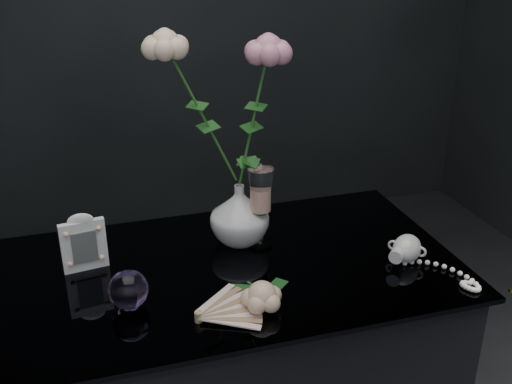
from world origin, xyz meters
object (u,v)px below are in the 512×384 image
object	(u,v)px
vase	(240,214)
paperweight	(128,290)
wine_glass	(261,208)
loose_rose	(262,296)
pearl_jar	(407,247)
picture_frame	(83,242)

from	to	relation	value
vase	paperweight	xyz separation A→B (m)	(-0.29, -0.20, -0.03)
wine_glass	loose_rose	xyz separation A→B (m)	(-0.08, -0.25, -0.07)
loose_rose	vase	bearing A→B (deg)	71.12
pearl_jar	paperweight	bearing A→B (deg)	-135.40
picture_frame	pearl_jar	world-z (taller)	picture_frame
picture_frame	vase	bearing A→B (deg)	-4.43
paperweight	pearl_jar	distance (m)	0.63
picture_frame	loose_rose	bearing A→B (deg)	-46.40
wine_glass	loose_rose	bearing A→B (deg)	-106.60
wine_glass	loose_rose	size ratio (longest dim) A/B	1.08
vase	loose_rose	size ratio (longest dim) A/B	0.81
vase	picture_frame	world-z (taller)	vase
wine_glass	pearl_jar	size ratio (longest dim) A/B	0.87
wine_glass	paperweight	size ratio (longest dim) A/B	2.49
loose_rose	pearl_jar	xyz separation A→B (m)	(0.38, 0.09, 0.00)
picture_frame	pearl_jar	bearing A→B (deg)	-21.80
wine_glass	pearl_jar	bearing A→B (deg)	-28.58
paperweight	pearl_jar	bearing A→B (deg)	0.09
paperweight	pearl_jar	world-z (taller)	paperweight
picture_frame	pearl_jar	distance (m)	0.73
picture_frame	paperweight	bearing A→B (deg)	-74.02
wine_glass	paperweight	world-z (taller)	wine_glass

